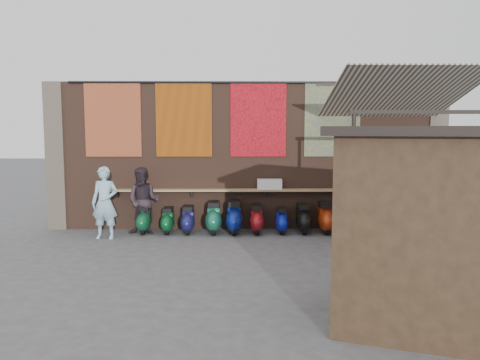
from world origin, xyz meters
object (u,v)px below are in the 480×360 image
Objects in this scene: scooter_stool_4 at (234,217)px; diner_left at (105,203)px; scooter_stool_7 at (303,219)px; market_stall at (431,232)px; scooter_stool_9 at (350,217)px; shopper_grey at (436,208)px; shelf_box at (269,184)px; shopper_tan at (361,212)px; scooter_stool_6 at (281,220)px; scooter_stool_2 at (188,220)px; diner_right at (144,201)px; scooter_stool_8 at (325,218)px; scooter_stool_0 at (145,219)px; scooter_stool_3 at (214,218)px; scooter_stool_5 at (256,219)px; scooter_stool_1 at (168,220)px; shopper_navy at (397,220)px.

diner_left reaches higher than scooter_stool_4.
market_stall is at bearing -81.57° from scooter_stool_7.
scooter_stool_9 is 0.33× the size of market_stall.
scooter_stool_7 is 0.42× the size of shopper_grey.
shopper_grey reaches higher than shelf_box.
shelf_box is 1.28m from scooter_stool_7.
scooter_stool_6 is at bearing 93.68° from shopper_tan.
diner_right is (-1.15, -0.09, 0.52)m from scooter_stool_2.
shelf_box is 0.37× the size of diner_right.
diner_right is at bearing -178.83° from scooter_stool_8.
scooter_stool_3 is at bearing -1.61° from scooter_stool_0.
scooter_stool_7 is at bearing 178.01° from scooter_stool_8.
scooter_stool_8 is (2.41, 0.01, -0.02)m from scooter_stool_4.
scooter_stool_4 reaches higher than scooter_stool_9.
scooter_stool_7 is (1.23, 0.02, 0.01)m from scooter_stool_5.
scooter_stool_3 reaches higher than scooter_stool_7.
scooter_stool_8 is 5.99m from market_stall.
scooter_stool_8 is (4.15, -0.01, 0.07)m from scooter_stool_1.
shopper_navy reaches higher than scooter_stool_4.
shopper_grey reaches higher than diner_left.
shopper_grey reaches higher than scooter_stool_2.
scooter_stool_1 is at bearing -179.79° from scooter_stool_7.
scooter_stool_1 is at bearing 146.70° from market_stall.
shelf_box is 0.86× the size of scooter_stool_2.
scooter_stool_2 is 0.87× the size of scooter_stool_3.
scooter_stool_0 is 7.90m from market_stall.
scooter_stool_2 is 0.97× the size of scooter_stool_5.
scooter_stool_1 is 1.69m from diner_left.
scooter_stool_2 is at bearing -179.93° from scooter_stool_8.
scooter_stool_9 is at bearing -0.50° from scooter_stool_7.
diner_right is at bearing -176.49° from scooter_stool_3.
scooter_stool_1 is 0.82× the size of scooter_stool_9.
scooter_stool_8 is 4.79m from diner_right.
shopper_navy is at bearing -32.86° from scooter_stool_3.
shopper_tan is at bearing 18.31° from shopper_grey.
diner_left reaches higher than scooter_stool_2.
scooter_stool_0 is 5.58m from shopper_tan.
scooter_stool_9 reaches higher than scooter_stool_1.
scooter_stool_5 reaches higher than scooter_stool_6.
scooter_stool_9 reaches higher than scooter_stool_5.
scooter_stool_1 is 1.75m from scooter_stool_4.
shopper_grey is at bearing -18.03° from scooter_stool_3.
diner_left is (-1.48, -0.59, 0.57)m from scooter_stool_1.
scooter_stool_5 is 0.92× the size of scooter_stool_8.
scooter_stool_3 is at bearing 176.89° from scooter_stool_4.
scooter_stool_1 is at bearing 179.79° from scooter_stool_5.
diner_left reaches higher than shopper_navy.
market_stall is at bearing -41.94° from diner_right.
scooter_stool_3 is (-1.49, -0.31, -0.85)m from shelf_box.
shelf_box is 0.92× the size of scooter_stool_6.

